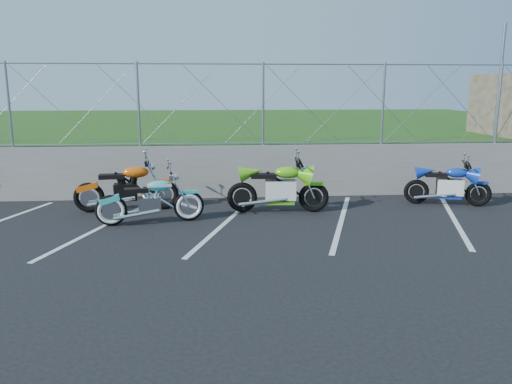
{
  "coord_description": "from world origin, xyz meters",
  "views": [
    {
      "loc": [
        -0.15,
        -8.79,
        2.69
      ],
      "look_at": [
        0.65,
        1.3,
        0.57
      ],
      "focal_mm": 35.0,
      "sensor_mm": 36.0,
      "label": 1
    }
  ],
  "objects": [
    {
      "name": "cruiser_turquoise",
      "position": [
        -1.47,
        1.12,
        0.43
      ],
      "size": [
        2.15,
        0.68,
        1.08
      ],
      "rotation": [
        0.0,
        0.0,
        0.18
      ],
      "color": "black",
      "rests_on": "ground"
    },
    {
      "name": "sign_pole",
      "position": [
        7.2,
        3.9,
        2.8
      ],
      "size": [
        0.08,
        0.08,
        3.0
      ],
      "primitive_type": "cylinder",
      "color": "gray",
      "rests_on": "grass_field"
    },
    {
      "name": "naked_orange",
      "position": [
        -2.13,
        2.22,
        0.49
      ],
      "size": [
        2.29,
        0.77,
        1.14
      ],
      "rotation": [
        0.0,
        0.0,
        0.11
      ],
      "color": "black",
      "rests_on": "ground"
    },
    {
      "name": "retaining_wall",
      "position": [
        0.0,
        3.5,
        0.65
      ],
      "size": [
        30.0,
        0.22,
        1.3
      ],
      "primitive_type": "cube",
      "color": "slate",
      "rests_on": "ground"
    },
    {
      "name": "ground",
      "position": [
        0.0,
        0.0,
        0.0
      ],
      "size": [
        90.0,
        90.0,
        0.0
      ],
      "primitive_type": "plane",
      "color": "black",
      "rests_on": "ground"
    },
    {
      "name": "sportbike_green",
      "position": [
        1.21,
        1.84,
        0.5
      ],
      "size": [
        2.24,
        0.8,
        1.16
      ],
      "rotation": [
        0.0,
        0.0,
        -0.08
      ],
      "color": "black",
      "rests_on": "ground"
    },
    {
      "name": "chain_link_fence",
      "position": [
        0.0,
        3.5,
        2.3
      ],
      "size": [
        28.0,
        0.03,
        2.0
      ],
      "color": "gray",
      "rests_on": "retaining_wall"
    },
    {
      "name": "grass_field",
      "position": [
        0.0,
        13.5,
        0.65
      ],
      "size": [
        30.0,
        20.0,
        1.3
      ],
      "primitive_type": "cube",
      "color": "#1E4612",
      "rests_on": "ground"
    },
    {
      "name": "parking_lines",
      "position": [
        1.2,
        1.0,
        0.0
      ],
      "size": [
        18.29,
        4.31,
        0.01
      ],
      "color": "silver",
      "rests_on": "ground"
    },
    {
      "name": "sportbike_blue",
      "position": [
        5.22,
        2.19,
        0.44
      ],
      "size": [
        1.9,
        0.76,
        1.01
      ],
      "rotation": [
        0.0,
        0.0,
        -0.28
      ],
      "color": "black",
      "rests_on": "ground"
    }
  ]
}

